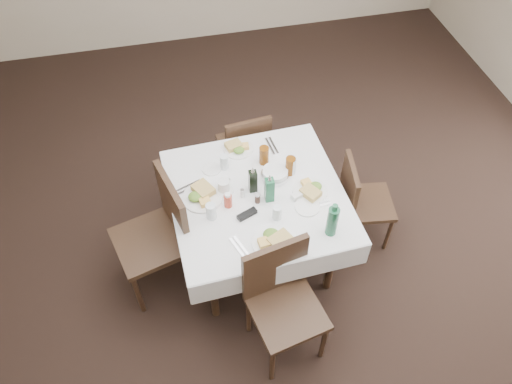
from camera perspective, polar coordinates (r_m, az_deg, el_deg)
ground_plane at (r=4.16m, az=2.70°, el=-8.41°), size 7.00×7.00×0.00m
room_shell at (r=2.86m, az=3.95°, el=10.14°), size 6.04×7.04×2.80m
dining_table at (r=3.68m, az=0.16°, el=-1.10°), size 1.30×1.30×0.76m
chair_north at (r=4.36m, az=-1.22°, el=5.33°), size 0.44×0.44×0.84m
chair_south at (r=3.39m, az=2.92°, el=-11.65°), size 0.54×0.54×0.96m
chair_east at (r=4.04m, az=11.68°, el=-0.67°), size 0.45×0.45×0.84m
chair_west at (r=3.69m, az=-10.81°, el=-4.21°), size 0.60×0.60×1.03m
meal_north at (r=3.91m, az=-2.12°, el=5.08°), size 0.23×0.23×0.05m
meal_south at (r=3.33m, az=2.10°, el=-5.55°), size 0.29×0.29×0.06m
meal_east at (r=3.63m, az=6.28°, el=0.25°), size 0.26×0.26×0.06m
meal_west at (r=3.59m, az=-6.22°, el=-0.36°), size 0.29×0.29×0.06m
side_plate_a at (r=3.79m, az=-5.09°, el=2.64°), size 0.14×0.14×0.01m
side_plate_b at (r=3.55m, az=5.88°, el=-1.70°), size 0.18×0.18×0.01m
water_n at (r=3.75m, az=-3.63°, el=3.46°), size 0.07×0.07×0.12m
water_s at (r=3.43m, az=2.42°, el=-2.39°), size 0.06×0.06×0.12m
water_e at (r=3.71m, az=3.98°, el=3.01°), size 0.08×0.08×0.15m
water_w at (r=3.44m, az=-5.16°, el=-2.22°), size 0.07×0.07×0.13m
iced_tea_a at (r=3.77m, az=0.92°, el=4.22°), size 0.07×0.07×0.15m
iced_tea_b at (r=3.70m, az=3.94°, el=3.01°), size 0.07×0.07×0.15m
bread_basket at (r=3.70m, az=2.20°, el=2.09°), size 0.21×0.21×0.07m
oil_cruet_dark at (r=3.56m, az=-0.37°, el=1.34°), size 0.06×0.06×0.24m
oil_cruet_green at (r=3.50m, az=1.54°, el=0.35°), size 0.06×0.06×0.26m
ketchup_bottle at (r=3.50m, az=-3.23°, el=-0.96°), size 0.06×0.06×0.13m
salt_shaker at (r=3.57m, az=-1.58°, el=-0.13°), size 0.03×0.03×0.07m
pepper_shaker at (r=3.53m, az=0.17°, el=-0.69°), size 0.04×0.04×0.09m
coffee_mug at (r=3.61m, az=-3.67°, el=0.67°), size 0.14×0.14×0.10m
sunglasses at (r=3.48m, az=-1.04°, el=-2.56°), size 0.15×0.10×0.03m
green_bottle at (r=3.34m, az=8.72°, el=-3.27°), size 0.08×0.08×0.29m
sugar_caddy at (r=3.58m, az=4.74°, el=-0.43°), size 0.10×0.07×0.04m
cutlery_n at (r=3.95m, az=1.82°, el=5.30°), size 0.07×0.20×0.01m
cutlery_s at (r=3.33m, az=-1.85°, el=-6.39°), size 0.12×0.21×0.01m
cutlery_e at (r=3.57m, az=6.87°, el=-1.47°), size 0.21×0.06×0.01m
cutlery_w at (r=3.68m, az=-7.63°, el=0.56°), size 0.21×0.12×0.01m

